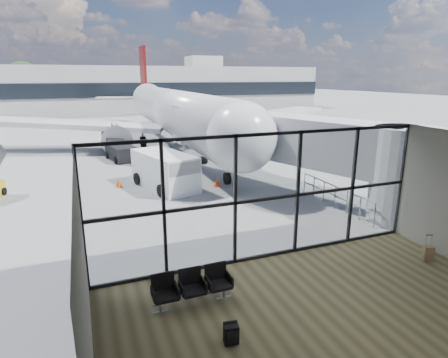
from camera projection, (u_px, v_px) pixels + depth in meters
ground at (126, 125)px, 49.42m from camera, size 220.00×220.00×0.00m
lounge_shell at (367, 242)px, 8.42m from camera, size 12.02×8.01×4.51m
glass_curtain_wall at (267, 197)px, 12.85m from camera, size 12.10×0.12×4.50m
jet_bridge at (287, 142)px, 20.78m from camera, size 8.00×16.50×4.33m
apron_railing at (335, 193)px, 18.35m from camera, size 0.06×5.46×1.11m
far_terminal at (106, 88)px, 67.86m from camera, size 80.00×12.20×11.00m
tree_5 at (23, 78)px, 71.43m from camera, size 6.27×6.27×9.03m
seating_row at (192, 285)px, 10.59m from camera, size 2.29×0.64×1.02m
backpack at (231, 334)px, 9.02m from camera, size 0.39×0.37×0.54m
suitcase at (428, 253)px, 13.10m from camera, size 0.40×0.34×0.93m
airliner at (172, 111)px, 35.30m from camera, size 33.89×39.21×10.10m
service_van at (166, 170)px, 21.48m from camera, size 3.22×5.06×2.04m
belt_loader at (120, 151)px, 28.89m from camera, size 2.31×4.48×1.97m
traffic_cone_a at (119, 183)px, 21.81m from camera, size 0.40×0.40×0.57m
traffic_cone_b at (216, 182)px, 21.96m from camera, size 0.38×0.38×0.54m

